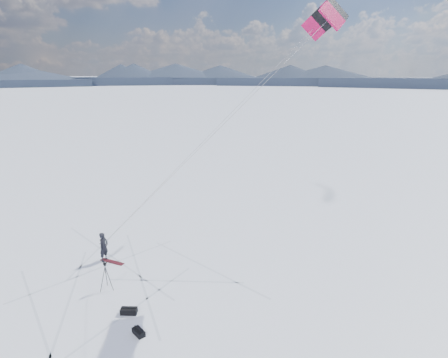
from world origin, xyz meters
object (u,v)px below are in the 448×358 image
at_px(tripod, 106,272).
at_px(snowkiter, 105,261).
at_px(gear_bag_b, 139,332).
at_px(gear_bag_a, 129,311).
at_px(snowboard, 112,262).

bearing_deg(tripod, snowkiter, 124.86).
bearing_deg(gear_bag_b, tripod, 173.09).
relative_size(tripod, gear_bag_b, 2.10).
bearing_deg(gear_bag_a, tripod, 130.56).
xyz_separation_m(snowkiter, gear_bag_b, (6.07, -4.82, 0.14)).
bearing_deg(snowboard, snowkiter, -175.80).
relative_size(snowboard, gear_bag_a, 1.93).
bearing_deg(snowboard, gear_bag_b, -40.34).
xyz_separation_m(snowboard, gear_bag_a, (4.19, -3.79, 0.13)).
xyz_separation_m(snowkiter, snowboard, (0.53, 0.03, 0.02)).
relative_size(gear_bag_a, gear_bag_b, 1.14).
bearing_deg(snowboard, tripod, -54.15).
relative_size(snowkiter, gear_bag_a, 2.17).
relative_size(snowboard, gear_bag_b, 2.21).
bearing_deg(snowkiter, gear_bag_b, -130.54).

